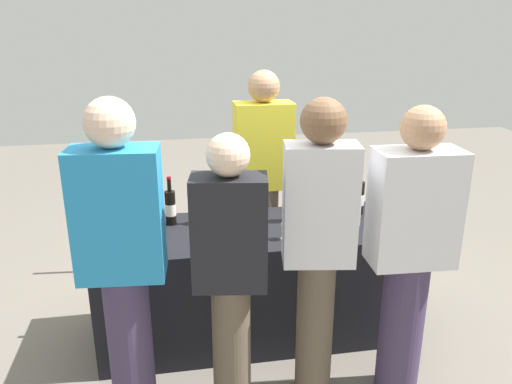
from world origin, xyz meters
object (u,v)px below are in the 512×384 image
object	(u,v)px
wine_bottle_6	(321,201)
wine_glass_3	(286,225)
guest_2	(318,244)
wine_bottle_0	(125,214)
wine_glass_0	(156,222)
wine_bottle_7	(359,197)
wine_glass_2	(224,224)
wine_bottle_3	(212,207)
wine_bottle_1	(156,207)
ice_bucket	(347,210)
wine_glass_1	(209,228)
wine_bottle_5	(294,205)
guest_1	(230,271)
server_pouring	(263,177)
menu_board	(130,229)
wine_bottle_2	(170,207)
wine_bottle_4	(239,204)
guest_3	(410,250)
guest_0	(123,260)
wine_glass_4	(315,215)

from	to	relation	value
wine_bottle_6	wine_glass_3	world-z (taller)	wine_bottle_6
wine_bottle_6	guest_2	xyz separation A→B (m)	(-0.25, -0.77, 0.05)
wine_bottle_0	guest_2	size ratio (longest dim) A/B	0.18
wine_bottle_6	wine_glass_0	bearing A→B (deg)	-171.58
wine_bottle_7	wine_glass_2	world-z (taller)	wine_bottle_7
wine_bottle_3	wine_bottle_7	bearing A→B (deg)	0.14
wine_bottle_1	wine_bottle_0	bearing A→B (deg)	-164.85
wine_bottle_6	ice_bucket	bearing A→B (deg)	-41.90
wine_bottle_1	wine_glass_1	distance (m)	0.47
wine_bottle_5	wine_glass_1	distance (m)	0.64
wine_bottle_6	guest_1	distance (m)	1.09
wine_bottle_1	guest_2	xyz separation A→B (m)	(0.85, -0.85, 0.05)
wine_bottle_0	wine_bottle_1	bearing A→B (deg)	15.15
wine_glass_1	server_pouring	size ratio (longest dim) A/B	0.08
wine_bottle_7	menu_board	bearing A→B (deg)	150.86
wine_bottle_7	ice_bucket	distance (m)	0.22
wine_bottle_2	wine_glass_0	xyz separation A→B (m)	(-0.09, -0.23, -0.01)
wine_bottle_3	wine_bottle_4	world-z (taller)	wine_bottle_4
wine_bottle_3	guest_2	world-z (taller)	guest_2
wine_bottle_5	wine_bottle_6	world-z (taller)	wine_bottle_6
guest_2	guest_3	distance (m)	0.50
wine_bottle_6	wine_bottle_7	distance (m)	0.29
ice_bucket	guest_0	bearing A→B (deg)	-154.60
wine_glass_3	ice_bucket	xyz separation A→B (m)	(0.45, 0.18, 0.01)
wine_bottle_5	wine_glass_1	xyz separation A→B (m)	(-0.59, -0.25, -0.01)
wine_bottle_0	guest_3	size ratio (longest dim) A/B	0.18
wine_bottle_0	wine_bottle_4	bearing A→B (deg)	1.44
guest_2	wine_bottle_6	bearing A→B (deg)	81.30
wine_bottle_7	wine_glass_0	distance (m)	1.40
wine_glass_1	wine_glass_2	world-z (taller)	wine_glass_2
ice_bucket	guest_3	xyz separation A→B (m)	(0.10, -0.70, 0.03)
wine_bottle_6	wine_bottle_7	world-z (taller)	wine_bottle_6
ice_bucket	menu_board	xyz separation A→B (m)	(-1.50, 1.08, -0.48)
wine_bottle_1	wine_glass_3	world-z (taller)	wine_bottle_1
guest_1	wine_bottle_6	bearing A→B (deg)	57.52
wine_bottle_1	menu_board	xyz separation A→B (m)	(-0.26, 0.88, -0.51)
wine_bottle_0	wine_glass_3	xyz separation A→B (m)	(0.98, -0.33, -0.02)
wine_bottle_3	wine_glass_4	size ratio (longest dim) A/B	2.61
wine_glass_4	guest_1	distance (m)	0.91
wine_bottle_6	wine_glass_1	xyz separation A→B (m)	(-0.78, -0.27, -0.03)
wine_bottle_1	wine_bottle_2	bearing A→B (deg)	-7.32
ice_bucket	guest_3	bearing A→B (deg)	-81.66
wine_glass_3	guest_2	distance (m)	0.48
ice_bucket	server_pouring	bearing A→B (deg)	125.95
wine_glass_2	guest_0	world-z (taller)	guest_0
wine_bottle_3	menu_board	distance (m)	1.22
wine_bottle_0	wine_glass_4	world-z (taller)	wine_bottle_0
wine_bottle_5	guest_3	bearing A→B (deg)	-61.91
wine_bottle_1	wine_bottle_5	distance (m)	0.91
ice_bucket	wine_glass_1	bearing A→B (deg)	-170.86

